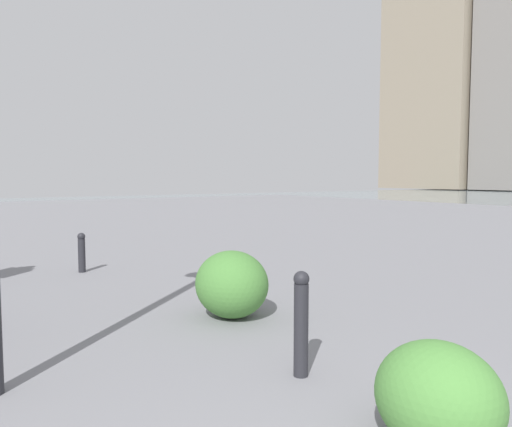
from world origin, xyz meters
name	(u,v)px	position (x,y,z in m)	size (l,w,h in m)	color
building_highrise	(452,87)	(44.89, -64.54, 15.11)	(13.80, 15.72, 30.21)	gray
bollard_near	(301,322)	(2.81, -1.15, 0.45)	(0.13, 0.13, 0.87)	#232328
bollard_mid	(82,252)	(8.33, -0.84, 0.36)	(0.13, 0.13, 0.68)	#232328
shrub_low	(438,397)	(1.50, -1.12, 0.33)	(0.77, 0.70, 0.66)	#477F38
shrub_round	(232,284)	(4.57, -1.56, 0.39)	(0.92, 0.82, 0.78)	#477F38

